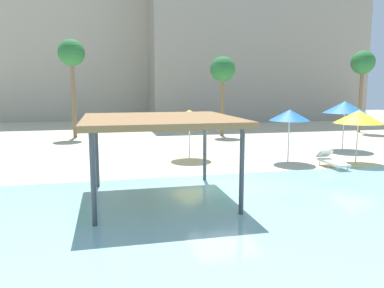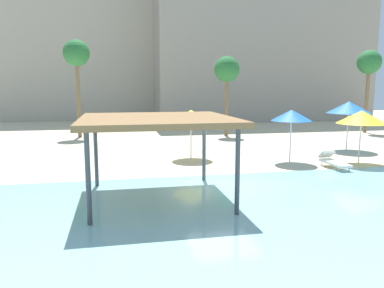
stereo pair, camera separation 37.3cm
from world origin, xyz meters
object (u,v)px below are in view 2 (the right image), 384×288
object	(u,v)px
beach_umbrella_yellow_4	(191,115)
palm_tree_1	(76,56)
beach_umbrella_blue_2	(291,115)
palm_tree_0	(227,71)
beach_umbrella_blue_1	(349,107)
shade_pavilion	(157,122)
lounge_chair_2	(333,161)
beach_umbrella_yellow_5	(362,117)
palm_tree_2	(369,64)

from	to	relation	value
beach_umbrella_yellow_4	palm_tree_1	distance (m)	12.48
beach_umbrella_blue_2	palm_tree_0	world-z (taller)	palm_tree_0
beach_umbrella_blue_1	shade_pavilion	bearing A→B (deg)	-147.98
palm_tree_0	shade_pavilion	bearing A→B (deg)	-114.37
palm_tree_0	palm_tree_1	world-z (taller)	palm_tree_1
beach_umbrella_blue_1	beach_umbrella_yellow_4	bearing A→B (deg)	-175.61
beach_umbrella_blue_2	palm_tree_0	distance (m)	10.83
shade_pavilion	palm_tree_0	distance (m)	16.99
beach_umbrella_blue_1	palm_tree_0	size ratio (longest dim) A/B	0.48
shade_pavilion	beach_umbrella_blue_1	distance (m)	14.11
lounge_chair_2	palm_tree_0	size ratio (longest dim) A/B	0.32
lounge_chair_2	beach_umbrella_yellow_4	bearing A→B (deg)	-120.01
beach_umbrella_yellow_5	palm_tree_0	world-z (taller)	palm_tree_0
shade_pavilion	lounge_chair_2	world-z (taller)	shade_pavilion
palm_tree_0	beach_umbrella_blue_1	bearing A→B (deg)	-57.38
shade_pavilion	beach_umbrella_yellow_5	distance (m)	10.87
beach_umbrella_blue_2	lounge_chair_2	xyz separation A→B (m)	(1.36, -1.60, -2.00)
palm_tree_0	beach_umbrella_yellow_4	bearing A→B (deg)	-117.51
palm_tree_2	beach_umbrella_yellow_5	bearing A→B (deg)	-127.24
beach_umbrella_blue_1	palm_tree_0	distance (m)	9.61
beach_umbrella_yellow_4	lounge_chair_2	bearing A→B (deg)	-30.86
beach_umbrella_blue_1	beach_umbrella_yellow_4	distance (m)	9.52
palm_tree_0	palm_tree_1	bearing A→B (deg)	172.34
beach_umbrella_blue_2	beach_umbrella_yellow_4	bearing A→B (deg)	156.93
beach_umbrella_yellow_4	palm_tree_2	world-z (taller)	palm_tree_2
shade_pavilion	lounge_chair_2	size ratio (longest dim) A/B	2.52
beach_umbrella_blue_1	palm_tree_2	distance (m)	10.66
beach_umbrella_blue_1	beach_umbrella_blue_2	xyz separation A→B (m)	(-4.91, -2.68, -0.19)
shade_pavilion	palm_tree_1	xyz separation A→B (m)	(-3.95, 16.80, 3.36)
beach_umbrella_yellow_4	beach_umbrella_yellow_5	bearing A→B (deg)	-20.85
beach_umbrella_blue_2	palm_tree_2	bearing A→B (deg)	41.39
beach_umbrella_yellow_5	palm_tree_2	world-z (taller)	palm_tree_2
shade_pavilion	beach_umbrella_yellow_5	world-z (taller)	shade_pavilion
beach_umbrella_blue_1	beach_umbrella_yellow_4	world-z (taller)	beach_umbrella_blue_1
beach_umbrella_blue_1	lounge_chair_2	distance (m)	5.97
beach_umbrella_yellow_5	shade_pavilion	bearing A→B (deg)	-159.39
shade_pavilion	palm_tree_0	world-z (taller)	palm_tree_0
palm_tree_0	palm_tree_1	xyz separation A→B (m)	(-10.90, 1.47, 1.06)
beach_umbrella_blue_2	palm_tree_0	xyz separation A→B (m)	(-0.11, 10.52, 2.56)
beach_umbrella_yellow_5	palm_tree_0	size ratio (longest dim) A/B	0.43
shade_pavilion	palm_tree_2	world-z (taller)	palm_tree_2
beach_umbrella_blue_2	beach_umbrella_yellow_5	xyz separation A→B (m)	(3.12, -0.98, -0.06)
shade_pavilion	palm_tree_2	distance (m)	24.28
shade_pavilion	beach_umbrella_blue_1	size ratio (longest dim) A/B	1.67
beach_umbrella_yellow_4	palm_tree_1	world-z (taller)	palm_tree_1
beach_umbrella_yellow_5	palm_tree_1	size ratio (longest dim) A/B	0.37
beach_umbrella_blue_2	lounge_chair_2	distance (m)	2.90
lounge_chair_2	palm_tree_2	world-z (taller)	palm_tree_2
beach_umbrella_blue_1	beach_umbrella_yellow_5	xyz separation A→B (m)	(-1.79, -3.66, -0.25)
palm_tree_1	beach_umbrella_yellow_5	bearing A→B (deg)	-42.55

